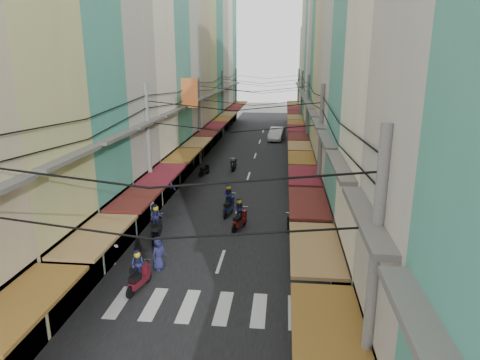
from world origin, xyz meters
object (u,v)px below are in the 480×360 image
Objects in this scene: bicycle at (371,249)px; market_umbrella at (371,266)px; white_car at (277,140)px; traffic_sign at (332,263)px.

market_umbrella is at bearing 147.86° from bicycle.
white_car is 37.38m from traffic_sign.
bicycle is (5.53, -31.15, 0.00)m from white_car.
market_umbrella is (-1.29, -6.07, 2.07)m from bicycle.
white_car is at bearing 96.50° from market_umbrella.
bicycle is at bearing 65.85° from traffic_sign.
traffic_sign is (-1.43, 0.01, 0.02)m from market_umbrella.
white_car is at bearing -10.12° from bicycle.
traffic_sign is (2.81, -37.21, 2.09)m from white_car.
market_umbrella is at bearing -0.30° from traffic_sign.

